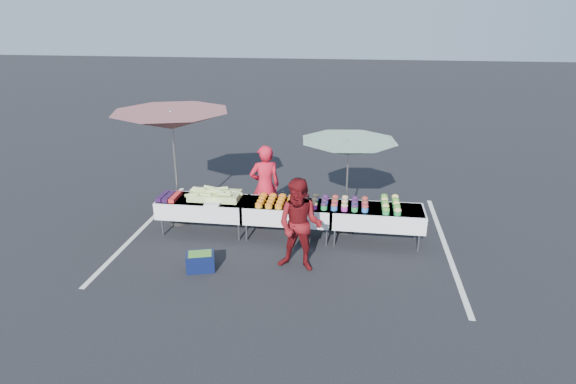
# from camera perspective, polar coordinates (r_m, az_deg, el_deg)

# --- Properties ---
(ground) EXTENTS (80.00, 80.00, 0.00)m
(ground) POSITION_cam_1_polar(r_m,az_deg,el_deg) (10.12, 0.00, -5.31)
(ground) COLOR black
(stripe_left) EXTENTS (0.10, 5.00, 0.00)m
(stripe_left) POSITION_cam_1_polar(r_m,az_deg,el_deg) (10.99, -16.80, -4.05)
(stripe_left) COLOR silver
(stripe_left) RESTS_ON ground
(stripe_right) EXTENTS (0.10, 5.00, 0.00)m
(stripe_right) POSITION_cam_1_polar(r_m,az_deg,el_deg) (10.22, 18.17, -6.13)
(stripe_right) COLOR silver
(stripe_right) RESTS_ON ground
(table_left) EXTENTS (1.86, 0.81, 0.75)m
(table_left) POSITION_cam_1_polar(r_m,az_deg,el_deg) (10.26, -10.00, -1.68)
(table_left) COLOR white
(table_left) RESTS_ON ground
(table_center) EXTENTS (1.86, 0.81, 0.75)m
(table_center) POSITION_cam_1_polar(r_m,az_deg,el_deg) (9.88, 0.00, -2.26)
(table_center) COLOR white
(table_center) RESTS_ON ground
(table_right) EXTENTS (1.86, 0.81, 0.75)m
(table_right) POSITION_cam_1_polar(r_m,az_deg,el_deg) (9.81, 10.48, -2.80)
(table_right) COLOR white
(table_right) RESTS_ON ground
(berry_punnets) EXTENTS (0.40, 0.54, 0.08)m
(berry_punnets) POSITION_cam_1_polar(r_m,az_deg,el_deg) (10.37, -13.91, -0.52)
(berry_punnets) COLOR black
(berry_punnets) RESTS_ON table_left
(corn_pile) EXTENTS (1.16, 0.57, 0.26)m
(corn_pile) POSITION_cam_1_polar(r_m,az_deg,el_deg) (10.14, -8.75, -0.33)
(corn_pile) COLOR #A2C062
(corn_pile) RESTS_ON table_left
(plastic_bags) EXTENTS (0.30, 0.25, 0.05)m
(plastic_bags) POSITION_cam_1_polar(r_m,az_deg,el_deg) (9.84, -8.93, -1.41)
(plastic_bags) COLOR white
(plastic_bags) RESTS_ON table_left
(carrot_bowls) EXTENTS (0.95, 0.69, 0.11)m
(carrot_bowls) POSITION_cam_1_polar(r_m,az_deg,el_deg) (9.81, -0.88, -1.07)
(carrot_bowls) COLOR orange
(carrot_bowls) RESTS_ON table_center
(potato_cups) EXTENTS (1.34, 0.58, 0.16)m
(potato_cups) POSITION_cam_1_polar(r_m,az_deg,el_deg) (9.71, 5.56, -1.21)
(potato_cups) COLOR blue
(potato_cups) RESTS_ON table_right
(bean_baskets) EXTENTS (0.36, 0.86, 0.15)m
(bean_baskets) POSITION_cam_1_polar(r_m,az_deg,el_deg) (9.81, 12.07, -1.40)
(bean_baskets) COLOR #21873E
(bean_baskets) RESTS_ON table_right
(vendor) EXTENTS (0.77, 0.65, 1.80)m
(vendor) POSITION_cam_1_polar(r_m,az_deg,el_deg) (10.36, -2.75, 0.72)
(vendor) COLOR red
(vendor) RESTS_ON ground
(customer) EXTENTS (0.93, 0.78, 1.72)m
(customer) POSITION_cam_1_polar(r_m,az_deg,el_deg) (8.56, 1.42, -3.99)
(customer) COLOR #600E12
(customer) RESTS_ON ground
(umbrella_left) EXTENTS (2.69, 2.69, 2.53)m
(umbrella_left) POSITION_cam_1_polar(r_m,az_deg,el_deg) (10.36, -13.65, 8.16)
(umbrella_left) COLOR black
(umbrella_left) RESTS_ON ground
(umbrella_right) EXTENTS (2.44, 2.44, 2.03)m
(umbrella_right) POSITION_cam_1_polar(r_m,az_deg,el_deg) (9.79, 7.19, 5.14)
(umbrella_right) COLOR black
(umbrella_right) RESTS_ON ground
(storage_bin) EXTENTS (0.59, 0.50, 0.33)m
(storage_bin) POSITION_cam_1_polar(r_m,az_deg,el_deg) (8.97, -10.34, -8.06)
(storage_bin) COLOR #0B1237
(storage_bin) RESTS_ON ground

